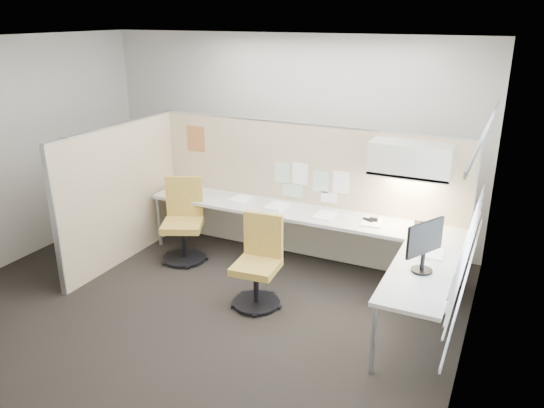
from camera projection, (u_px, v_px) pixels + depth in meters
The scene contains 27 objects.
floor at pixel (204, 299), 5.98m from camera, with size 5.50×4.50×0.01m, color black.
ceiling at pixel (191, 40), 5.03m from camera, with size 5.50×4.50×0.01m, color white.
wall_back at pixel (286, 137), 7.41m from camera, with size 5.50×0.02×2.80m, color beige.
wall_front at pixel (16, 271), 3.60m from camera, with size 5.50×0.02×2.80m, color beige.
wall_left at pixel (12, 152), 6.62m from camera, with size 0.02×4.50×2.80m, color beige.
wall_right at pixel (478, 224), 4.39m from camera, with size 0.02×4.50×2.80m, color beige.
window_pane at pixel (477, 206), 4.35m from camera, with size 0.01×2.80×1.30m, color #9DABB6.
partition_back at pixel (304, 192), 6.82m from camera, with size 4.10×0.06×1.75m, color #CDB58E.
partition_left at pixel (122, 194), 6.71m from camera, with size 0.06×2.20×1.75m, color #CDB58E.
desk at pixel (318, 229), 6.36m from camera, with size 4.00×2.07×0.73m.
overhead_bin at pixel (411, 160), 5.88m from camera, with size 0.90×0.36×0.38m, color beige.
task_light_strip at pixel (409, 178), 5.95m from camera, with size 0.60×0.06×0.02m, color #FFEABF.
pinned_papers at pixel (309, 181), 6.70m from camera, with size 1.01×0.00×0.47m.
poster at pixel (196, 139), 7.25m from camera, with size 0.28×0.00×0.35m, color orange.
chair_left at pixel (184, 223), 6.83m from camera, with size 0.65×0.67×1.05m.
chair_right at pixel (259, 264), 5.77m from camera, with size 0.52×0.53×0.99m.
monitor at pixel (424, 243), 4.93m from camera, with size 0.26×0.44×0.51m.
phone at pixel (423, 229), 5.90m from camera, with size 0.23×0.22×0.12m.
stapler at pixel (368, 221), 6.20m from camera, with size 0.14×0.04×0.05m, color black.
tape_dispenser at pixel (373, 220), 6.19m from camera, with size 0.10×0.06×0.06m, color black.
coat_hook at pixel (62, 168), 5.87m from camera, with size 0.18×0.42×1.29m.
paper_stack_0 at pixel (189, 192), 7.21m from camera, with size 0.23×0.30×0.03m, color white.
paper_stack_1 at pixel (241, 199), 6.96m from camera, with size 0.23×0.30×0.02m, color white.
paper_stack_2 at pixel (277, 207), 6.64m from camera, with size 0.23×0.30×0.04m, color white.
paper_stack_3 at pixel (325, 215), 6.40m from camera, with size 0.23×0.30×0.02m, color white.
paper_stack_4 at pixel (371, 222), 6.19m from camera, with size 0.23×0.30×0.02m, color white.
paper_stack_5 at pixel (432, 253), 5.40m from camera, with size 0.23×0.30×0.02m, color white.
Camera 1 is at (2.96, -4.41, 3.05)m, focal length 35.00 mm.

